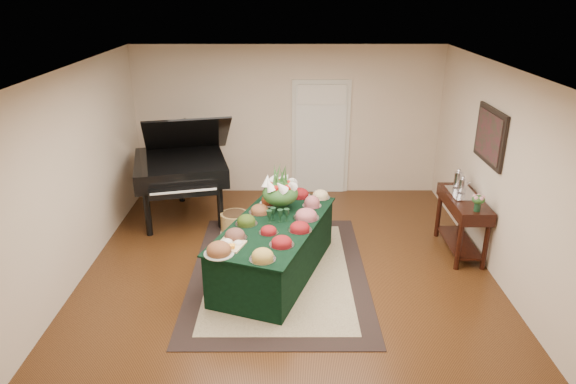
{
  "coord_description": "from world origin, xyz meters",
  "views": [
    {
      "loc": [
        -0.01,
        -6.09,
        3.62
      ],
      "look_at": [
        0.0,
        0.3,
        1.05
      ],
      "focal_mm": 32.0,
      "sensor_mm": 36.0,
      "label": 1
    }
  ],
  "objects_px": {
    "buffet_table": "(275,249)",
    "floral_centerpiece": "(280,189)",
    "grand_piano": "(181,167)",
    "mahogany_sideboard": "(463,210)"
  },
  "relations": [
    {
      "from": "buffet_table",
      "to": "floral_centerpiece",
      "type": "distance_m",
      "value": 0.82
    },
    {
      "from": "buffet_table",
      "to": "grand_piano",
      "type": "relative_size",
      "value": 1.24
    },
    {
      "from": "buffet_table",
      "to": "mahogany_sideboard",
      "type": "bearing_deg",
      "value": 12.98
    },
    {
      "from": "floral_centerpiece",
      "to": "buffet_table",
      "type": "bearing_deg",
      "value": -98.88
    },
    {
      "from": "grand_piano",
      "to": "mahogany_sideboard",
      "type": "distance_m",
      "value": 4.43
    },
    {
      "from": "buffet_table",
      "to": "mahogany_sideboard",
      "type": "relative_size",
      "value": 2.04
    },
    {
      "from": "floral_centerpiece",
      "to": "mahogany_sideboard",
      "type": "relative_size",
      "value": 0.43
    },
    {
      "from": "grand_piano",
      "to": "mahogany_sideboard",
      "type": "bearing_deg",
      "value": -16.51
    },
    {
      "from": "buffet_table",
      "to": "mahogany_sideboard",
      "type": "xyz_separation_m",
      "value": [
        2.67,
        0.62,
        0.28
      ]
    },
    {
      "from": "floral_centerpiece",
      "to": "grand_piano",
      "type": "height_order",
      "value": "grand_piano"
    }
  ]
}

